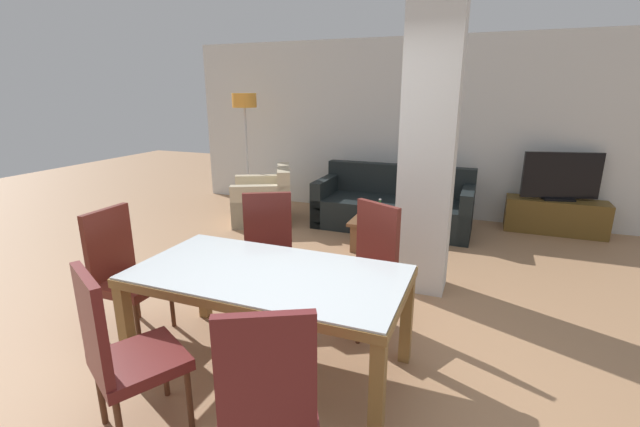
{
  "coord_description": "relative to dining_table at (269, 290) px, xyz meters",
  "views": [
    {
      "loc": [
        1.31,
        -2.35,
        1.92
      ],
      "look_at": [
        0.0,
        0.96,
        0.9
      ],
      "focal_mm": 24.0,
      "sensor_mm": 36.0,
      "label": 1
    }
  ],
  "objects": [
    {
      "name": "ground_plane",
      "position": [
        0.0,
        0.0,
        -0.61
      ],
      "size": [
        18.0,
        18.0,
        0.0
      ],
      "primitive_type": "plane",
      "color": "#A87C57"
    },
    {
      "name": "back_wall",
      "position": [
        0.0,
        4.44,
        0.74
      ],
      "size": [
        7.2,
        0.09,
        2.7
      ],
      "color": "silver",
      "rests_on": "ground_plane"
    },
    {
      "name": "divider_pillar",
      "position": [
        0.78,
        1.74,
        0.74
      ],
      "size": [
        0.49,
        0.39,
        2.7
      ],
      "color": "silver",
      "rests_on": "ground_plane"
    },
    {
      "name": "dining_table",
      "position": [
        0.0,
        0.0,
        0.0
      ],
      "size": [
        1.86,
        0.96,
        0.75
      ],
      "color": "olive",
      "rests_on": "ground_plane"
    },
    {
      "name": "dining_chair_head_left",
      "position": [
        -1.31,
        0.0,
        -0.05
      ],
      "size": [
        0.46,
        0.46,
        1.04
      ],
      "rotation": [
        0.0,
        0.0,
        -1.57
      ],
      "color": "maroon",
      "rests_on": "ground_plane"
    },
    {
      "name": "dining_chair_far_left",
      "position": [
        -0.46,
        0.85,
        -0.05
      ],
      "size": [
        0.62,
        0.62,
        1.04
      ],
      "rotation": [
        0.0,
        0.0,
        -2.65
      ],
      "color": "maroon",
      "rests_on": "ground_plane"
    },
    {
      "name": "dining_chair_far_right",
      "position": [
        0.46,
        0.85,
        -0.05
      ],
      "size": [
        0.62,
        0.62,
        1.04
      ],
      "rotation": [
        0.0,
        0.0,
        2.65
      ],
      "color": "maroon",
      "rests_on": "ground_plane"
    },
    {
      "name": "dining_chair_near_left",
      "position": [
        -0.46,
        -0.85,
        -0.05
      ],
      "size": [
        0.62,
        0.62,
        1.04
      ],
      "rotation": [
        0.0,
        0.0,
        -0.49
      ],
      "color": "maroon",
      "rests_on": "ground_plane"
    },
    {
      "name": "dining_chair_near_right",
      "position": [
        0.46,
        -0.87,
        -0.05
      ],
      "size": [
        0.62,
        0.62,
        1.04
      ],
      "rotation": [
        0.0,
        0.0,
        0.48
      ],
      "color": "maroon",
      "rests_on": "ground_plane"
    },
    {
      "name": "sofa",
      "position": [
        0.1,
        3.59,
        -0.31
      ],
      "size": [
        2.18,
        0.94,
        0.87
      ],
      "rotation": [
        0.0,
        0.0,
        3.14
      ],
      "color": "black",
      "rests_on": "ground_plane"
    },
    {
      "name": "armchair",
      "position": [
        -1.79,
        3.2,
        -0.32
      ],
      "size": [
        1.17,
        1.2,
        0.82
      ],
      "rotation": [
        0.0,
        0.0,
        2.03
      ],
      "color": "#C5B695",
      "rests_on": "ground_plane"
    },
    {
      "name": "coffee_table",
      "position": [
        0.1,
        2.56,
        -0.41
      ],
      "size": [
        0.61,
        0.46,
        0.38
      ],
      "color": "brown",
      "rests_on": "ground_plane"
    },
    {
      "name": "bottle",
      "position": [
        0.13,
        2.64,
        -0.12
      ],
      "size": [
        0.07,
        0.07,
        0.26
      ],
      "color": "#194C23",
      "rests_on": "coffee_table"
    },
    {
      "name": "tv_stand",
      "position": [
        2.26,
        4.16,
        -0.37
      ],
      "size": [
        1.29,
        0.4,
        0.47
      ],
      "color": "brown",
      "rests_on": "ground_plane"
    },
    {
      "name": "tv_screen",
      "position": [
        2.26,
        4.16,
        0.19
      ],
      "size": [
        0.99,
        0.29,
        0.66
      ],
      "rotation": [
        0.0,
        0.0,
        3.38
      ],
      "color": "black",
      "rests_on": "tv_stand"
    },
    {
      "name": "floor_lamp",
      "position": [
        -2.38,
        3.72,
        1.0
      ],
      "size": [
        0.39,
        0.39,
        1.88
      ],
      "color": "#B7B7BC",
      "rests_on": "ground_plane"
    }
  ]
}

